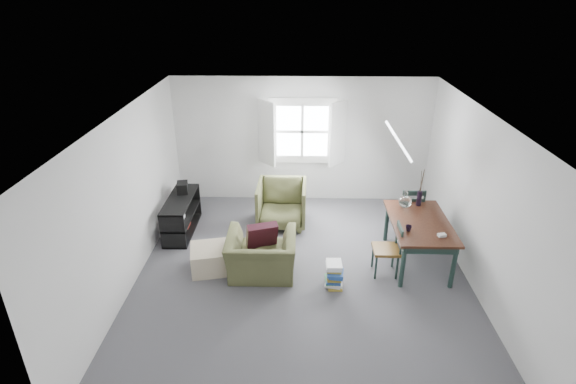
{
  "coord_description": "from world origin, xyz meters",
  "views": [
    {
      "loc": [
        -0.07,
        -5.67,
        4.07
      ],
      "look_at": [
        -0.22,
        0.6,
        1.14
      ],
      "focal_mm": 28.0,
      "sensor_mm": 36.0,
      "label": 1
    }
  ],
  "objects_px": {
    "armchair_near": "(262,274)",
    "media_shelf": "(181,217)",
    "magazine_stack": "(334,275)",
    "armchair_far": "(282,223)",
    "ottoman": "(210,259)",
    "dining_table": "(419,227)",
    "dining_chair_near": "(388,249)",
    "dining_chair_far": "(410,210)"
  },
  "relations": [
    {
      "from": "magazine_stack",
      "to": "dining_table",
      "type": "bearing_deg",
      "value": 26.61
    },
    {
      "from": "dining_table",
      "to": "magazine_stack",
      "type": "xyz_separation_m",
      "value": [
        -1.35,
        -0.67,
        -0.44
      ]
    },
    {
      "from": "ottoman",
      "to": "dining_chair_near",
      "type": "bearing_deg",
      "value": -0.74
    },
    {
      "from": "armchair_far",
      "to": "ottoman",
      "type": "xyz_separation_m",
      "value": [
        -1.06,
        -1.48,
        0.19
      ]
    },
    {
      "from": "media_shelf",
      "to": "ottoman",
      "type": "bearing_deg",
      "value": -62.34
    },
    {
      "from": "dining_table",
      "to": "magazine_stack",
      "type": "distance_m",
      "value": 1.57
    },
    {
      "from": "armchair_near",
      "to": "dining_chair_near",
      "type": "distance_m",
      "value": 1.96
    },
    {
      "from": "dining_chair_far",
      "to": "magazine_stack",
      "type": "bearing_deg",
      "value": 41.93
    },
    {
      "from": "armchair_near",
      "to": "armchair_far",
      "type": "relative_size",
      "value": 1.14
    },
    {
      "from": "media_shelf",
      "to": "magazine_stack",
      "type": "xyz_separation_m",
      "value": [
        2.62,
        -1.53,
        -0.1
      ]
    },
    {
      "from": "ottoman",
      "to": "dining_chair_far",
      "type": "height_order",
      "value": "dining_chair_far"
    },
    {
      "from": "dining_table",
      "to": "dining_chair_far",
      "type": "bearing_deg",
      "value": 89.87
    },
    {
      "from": "ottoman",
      "to": "media_shelf",
      "type": "relative_size",
      "value": 0.45
    },
    {
      "from": "dining_chair_far",
      "to": "armchair_far",
      "type": "bearing_deg",
      "value": -14.41
    },
    {
      "from": "dining_chair_far",
      "to": "armchair_near",
      "type": "bearing_deg",
      "value": 21.14
    },
    {
      "from": "armchair_near",
      "to": "magazine_stack",
      "type": "relative_size",
      "value": 2.64
    },
    {
      "from": "dining_table",
      "to": "dining_chair_near",
      "type": "xyz_separation_m",
      "value": [
        -0.52,
        -0.32,
        -0.21
      ]
    },
    {
      "from": "dining_chair_near",
      "to": "ottoman",
      "type": "bearing_deg",
      "value": -85.59
    },
    {
      "from": "armchair_near",
      "to": "ottoman",
      "type": "xyz_separation_m",
      "value": [
        -0.82,
        0.11,
        0.19
      ]
    },
    {
      "from": "ottoman",
      "to": "dining_chair_near",
      "type": "height_order",
      "value": "dining_chair_near"
    },
    {
      "from": "media_shelf",
      "to": "dining_chair_near",
      "type": "bearing_deg",
      "value": -23.3
    },
    {
      "from": "armchair_near",
      "to": "media_shelf",
      "type": "height_order",
      "value": "media_shelf"
    },
    {
      "from": "armchair_near",
      "to": "armchair_far",
      "type": "bearing_deg",
      "value": -98.79
    },
    {
      "from": "armchair_near",
      "to": "ottoman",
      "type": "relative_size",
      "value": 1.82
    },
    {
      "from": "dining_table",
      "to": "dining_chair_far",
      "type": "relative_size",
      "value": 1.58
    },
    {
      "from": "armchair_near",
      "to": "magazine_stack",
      "type": "xyz_separation_m",
      "value": [
        1.09,
        -0.28,
        0.2
      ]
    },
    {
      "from": "dining_chair_far",
      "to": "dining_chair_near",
      "type": "relative_size",
      "value": 1.13
    },
    {
      "from": "dining_table",
      "to": "dining_chair_near",
      "type": "distance_m",
      "value": 0.64
    },
    {
      "from": "ottoman",
      "to": "dining_chair_far",
      "type": "bearing_deg",
      "value": 18.98
    },
    {
      "from": "armchair_far",
      "to": "dining_chair_far",
      "type": "xyz_separation_m",
      "value": [
        2.24,
        -0.35,
        0.49
      ]
    },
    {
      "from": "ottoman",
      "to": "dining_table",
      "type": "relative_size",
      "value": 0.38
    },
    {
      "from": "dining_chair_near",
      "to": "dining_table",
      "type": "bearing_deg",
      "value": 126.71
    },
    {
      "from": "ottoman",
      "to": "dining_table",
      "type": "bearing_deg",
      "value": 4.98
    },
    {
      "from": "media_shelf",
      "to": "armchair_far",
      "type": "bearing_deg",
      "value": 6.54
    },
    {
      "from": "dining_chair_near",
      "to": "magazine_stack",
      "type": "bearing_deg",
      "value": -61.58
    },
    {
      "from": "dining_chair_far",
      "to": "media_shelf",
      "type": "height_order",
      "value": "dining_chair_far"
    },
    {
      "from": "dining_table",
      "to": "magazine_stack",
      "type": "relative_size",
      "value": 3.79
    },
    {
      "from": "ottoman",
      "to": "dining_chair_far",
      "type": "relative_size",
      "value": 0.6
    },
    {
      "from": "armchair_far",
      "to": "magazine_stack",
      "type": "relative_size",
      "value": 2.31
    },
    {
      "from": "dining_chair_far",
      "to": "dining_chair_near",
      "type": "distance_m",
      "value": 1.3
    },
    {
      "from": "media_shelf",
      "to": "magazine_stack",
      "type": "height_order",
      "value": "media_shelf"
    },
    {
      "from": "ottoman",
      "to": "dining_chair_far",
      "type": "xyz_separation_m",
      "value": [
        3.3,
        1.13,
        0.3
      ]
    }
  ]
}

